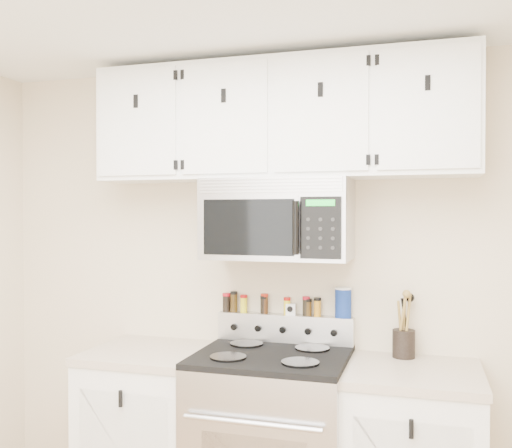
{
  "coord_description": "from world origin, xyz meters",
  "views": [
    {
      "loc": [
        0.74,
        -1.35,
        1.66
      ],
      "look_at": [
        -0.09,
        1.45,
        1.6
      ],
      "focal_mm": 40.0,
      "sensor_mm": 36.0,
      "label": 1
    }
  ],
  "objects": [
    {
      "name": "range",
      "position": [
        0.0,
        1.43,
        0.49
      ],
      "size": [
        0.76,
        0.65,
        1.1
      ],
      "color": "#B7B7BA",
      "rests_on": "floor"
    },
    {
      "name": "base_cabinet_left",
      "position": [
        -0.69,
        1.45,
        0.46
      ],
      "size": [
        0.64,
        0.62,
        0.92
      ],
      "color": "white",
      "rests_on": "floor"
    },
    {
      "name": "spice_jar_0",
      "position": [
        -0.34,
        1.71,
        1.15
      ],
      "size": [
        0.05,
        0.05,
        0.1
      ],
      "color": "black",
      "rests_on": "range"
    },
    {
      "name": "kitchen_timer",
      "position": [
        0.03,
        1.71,
        1.13
      ],
      "size": [
        0.06,
        0.05,
        0.06
      ],
      "primitive_type": "cube",
      "rotation": [
        0.0,
        0.0,
        0.12
      ],
      "color": "white",
      "rests_on": "range"
    },
    {
      "name": "spice_jar_2",
      "position": [
        -0.24,
        1.71,
        1.15
      ],
      "size": [
        0.04,
        0.04,
        0.1
      ],
      "color": "yellow",
      "rests_on": "range"
    },
    {
      "name": "back_wall",
      "position": [
        0.0,
        1.75,
        1.25
      ],
      "size": [
        3.5,
        0.01,
        2.5
      ],
      "primitive_type": "cube",
      "color": "beige",
      "rests_on": "floor"
    },
    {
      "name": "spice_jar_1",
      "position": [
        -0.3,
        1.71,
        1.16
      ],
      "size": [
        0.04,
        0.04,
        0.12
      ],
      "color": "#39270D",
      "rests_on": "range"
    },
    {
      "name": "upper_cabinets",
      "position": [
        -0.0,
        1.58,
        2.15
      ],
      "size": [
        2.0,
        0.35,
        0.62
      ],
      "color": "white",
      "rests_on": "back_wall"
    },
    {
      "name": "spice_jar_7",
      "position": [
        0.13,
        1.71,
        1.15
      ],
      "size": [
        0.04,
        0.04,
        0.09
      ],
      "color": "#422D0F",
      "rests_on": "range"
    },
    {
      "name": "spice_jar_4",
      "position": [
        -0.12,
        1.71,
        1.16
      ],
      "size": [
        0.04,
        0.04,
        0.11
      ],
      "color": "#3B210E",
      "rests_on": "range"
    },
    {
      "name": "spice_jar_6",
      "position": [
        0.12,
        1.71,
        1.15
      ],
      "size": [
        0.04,
        0.04,
        0.1
      ],
      "color": "black",
      "rests_on": "range"
    },
    {
      "name": "salt_canister",
      "position": [
        0.32,
        1.71,
        1.18
      ],
      "size": [
        0.09,
        0.09,
        0.16
      ],
      "color": "navy",
      "rests_on": "range"
    },
    {
      "name": "spice_jar_3",
      "position": [
        -0.12,
        1.71,
        1.15
      ],
      "size": [
        0.04,
        0.04,
        0.1
      ],
      "color": "black",
      "rests_on": "range"
    },
    {
      "name": "utensil_crock",
      "position": [
        0.64,
        1.66,
        1.0
      ],
      "size": [
        0.11,
        0.11,
        0.33
      ],
      "color": "black",
      "rests_on": "base_cabinet_right"
    },
    {
      "name": "spice_jar_5",
      "position": [
        0.01,
        1.71,
        1.15
      ],
      "size": [
        0.04,
        0.04,
        0.09
      ],
      "color": "yellow",
      "rests_on": "range"
    },
    {
      "name": "microwave",
      "position": [
        0.0,
        1.55,
        1.63
      ],
      "size": [
        0.76,
        0.44,
        0.42
      ],
      "color": "#9E9EA3",
      "rests_on": "back_wall"
    },
    {
      "name": "spice_jar_8",
      "position": [
        0.18,
        1.71,
        1.15
      ],
      "size": [
        0.04,
        0.04,
        0.1
      ],
      "color": "orange",
      "rests_on": "range"
    }
  ]
}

